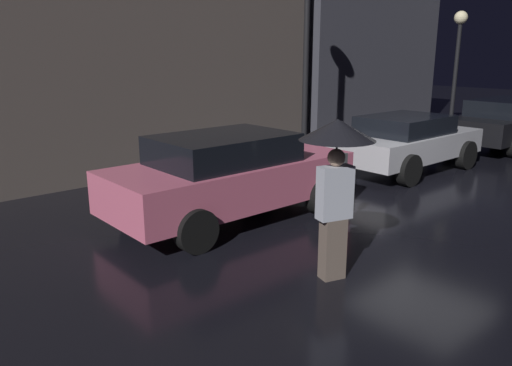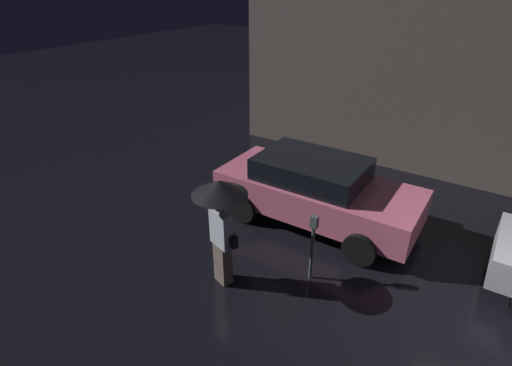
{
  "view_description": "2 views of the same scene",
  "coord_description": "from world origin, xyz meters",
  "px_view_note": "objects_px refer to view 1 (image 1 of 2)",
  "views": [
    {
      "loc": [
        -8.89,
        -4.94,
        2.75
      ],
      "look_at": [
        -4.44,
        0.22,
        0.94
      ],
      "focal_mm": 35.0,
      "sensor_mm": 36.0,
      "label": 1
    },
    {
      "loc": [
        -0.94,
        -5.43,
        4.82
      ],
      "look_at": [
        -4.57,
        0.05,
        1.35
      ],
      "focal_mm": 28.0,
      "sensor_mm": 36.0,
      "label": 2
    }
  ],
  "objects_px": {
    "pedestrian_with_umbrella": "(336,160)",
    "parked_car_silver": "(407,141)",
    "street_lamp_near": "(307,7)",
    "parking_meter": "(341,185)",
    "parked_car_pink": "(230,175)",
    "street_lamp_far": "(458,45)",
    "parked_car_black": "(508,122)"
  },
  "relations": [
    {
      "from": "pedestrian_with_umbrella",
      "to": "street_lamp_far",
      "type": "xyz_separation_m",
      "value": [
        12.51,
        5.25,
        1.47
      ]
    },
    {
      "from": "parked_car_black",
      "to": "pedestrian_with_umbrella",
      "type": "height_order",
      "value": "pedestrian_with_umbrella"
    },
    {
      "from": "parked_car_pink",
      "to": "parked_car_silver",
      "type": "relative_size",
      "value": 1.08
    },
    {
      "from": "parked_car_silver",
      "to": "pedestrian_with_umbrella",
      "type": "relative_size",
      "value": 1.96
    },
    {
      "from": "pedestrian_with_umbrella",
      "to": "street_lamp_near",
      "type": "xyz_separation_m",
      "value": [
        4.45,
        4.79,
        2.25
      ]
    },
    {
      "from": "parked_car_black",
      "to": "street_lamp_near",
      "type": "height_order",
      "value": "street_lamp_near"
    },
    {
      "from": "parking_meter",
      "to": "street_lamp_far",
      "type": "xyz_separation_m",
      "value": [
        11.27,
        4.33,
        2.18
      ]
    },
    {
      "from": "parked_car_black",
      "to": "parking_meter",
      "type": "distance_m",
      "value": 9.55
    },
    {
      "from": "pedestrian_with_umbrella",
      "to": "parking_meter",
      "type": "xyz_separation_m",
      "value": [
        1.23,
        0.91,
        -0.71
      ]
    },
    {
      "from": "street_lamp_far",
      "to": "street_lamp_near",
      "type": "bearing_deg",
      "value": -176.75
    },
    {
      "from": "parked_car_pink",
      "to": "street_lamp_far",
      "type": "relative_size",
      "value": 1.04
    },
    {
      "from": "street_lamp_near",
      "to": "parking_meter",
      "type": "bearing_deg",
      "value": -129.71
    },
    {
      "from": "parked_car_silver",
      "to": "street_lamp_near",
      "type": "bearing_deg",
      "value": 121.75
    },
    {
      "from": "pedestrian_with_umbrella",
      "to": "parked_car_silver",
      "type": "bearing_deg",
      "value": -137.79
    },
    {
      "from": "parked_car_silver",
      "to": "pedestrian_with_umbrella",
      "type": "bearing_deg",
      "value": -154.85
    },
    {
      "from": "parked_car_pink",
      "to": "street_lamp_far",
      "type": "xyz_separation_m",
      "value": [
        12.06,
        2.61,
        2.21
      ]
    },
    {
      "from": "pedestrian_with_umbrella",
      "to": "street_lamp_far",
      "type": "height_order",
      "value": "street_lamp_far"
    },
    {
      "from": "parked_car_pink",
      "to": "pedestrian_with_umbrella",
      "type": "relative_size",
      "value": 2.13
    },
    {
      "from": "street_lamp_far",
      "to": "parked_car_pink",
      "type": "bearing_deg",
      "value": -167.8
    },
    {
      "from": "parked_car_black",
      "to": "parking_meter",
      "type": "height_order",
      "value": "parked_car_black"
    },
    {
      "from": "parked_car_black",
      "to": "street_lamp_far",
      "type": "distance_m",
      "value": 4.0
    },
    {
      "from": "parking_meter",
      "to": "parked_car_pink",
      "type": "bearing_deg",
      "value": 114.37
    },
    {
      "from": "street_lamp_far",
      "to": "pedestrian_with_umbrella",
      "type": "bearing_deg",
      "value": -157.24
    },
    {
      "from": "parked_car_silver",
      "to": "street_lamp_near",
      "type": "relative_size",
      "value": 0.77
    },
    {
      "from": "parked_car_silver",
      "to": "parked_car_black",
      "type": "height_order",
      "value": "parked_car_black"
    },
    {
      "from": "parked_car_pink",
      "to": "street_lamp_near",
      "type": "relative_size",
      "value": 0.83
    },
    {
      "from": "pedestrian_with_umbrella",
      "to": "parking_meter",
      "type": "relative_size",
      "value": 1.55
    },
    {
      "from": "parked_car_silver",
      "to": "pedestrian_with_umbrella",
      "type": "distance_m",
      "value": 6.4
    },
    {
      "from": "parked_car_silver",
      "to": "parked_car_black",
      "type": "distance_m",
      "value": 4.91
    },
    {
      "from": "parked_car_pink",
      "to": "pedestrian_with_umbrella",
      "type": "height_order",
      "value": "pedestrian_with_umbrella"
    },
    {
      "from": "parked_car_pink",
      "to": "parked_car_silver",
      "type": "bearing_deg",
      "value": 0.34
    },
    {
      "from": "parked_car_black",
      "to": "pedestrian_with_umbrella",
      "type": "bearing_deg",
      "value": -166.68
    }
  ]
}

